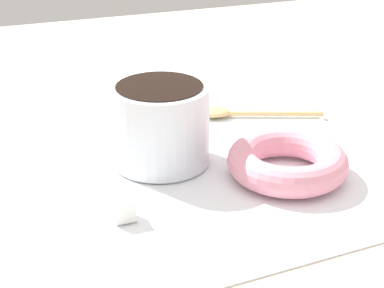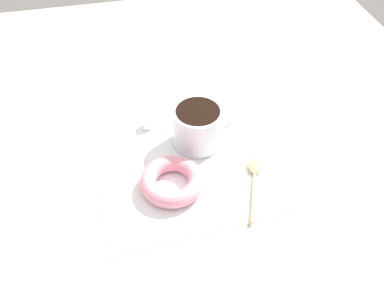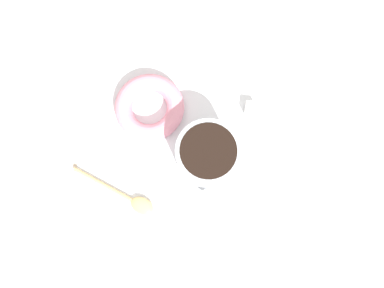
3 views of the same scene
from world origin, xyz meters
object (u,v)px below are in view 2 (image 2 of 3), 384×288
at_px(coffee_cup, 199,126).
at_px(spoon, 255,175).
at_px(sugar_cube, 147,124).
at_px(donut, 172,181).

xyz_separation_m(coffee_cup, spoon, (0.10, 0.07, -0.03)).
xyz_separation_m(coffee_cup, sugar_cube, (-0.06, -0.09, -0.03)).
relative_size(coffee_cup, spoon, 0.89).
bearing_deg(sugar_cube, donut, 7.42).
distance_m(coffee_cup, donut, 0.12).
relative_size(donut, sugar_cube, 6.27).
distance_m(donut, sugar_cube, 0.15).
height_order(coffee_cup, donut, coffee_cup).
height_order(coffee_cup, spoon, coffee_cup).
distance_m(spoon, sugar_cube, 0.23).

